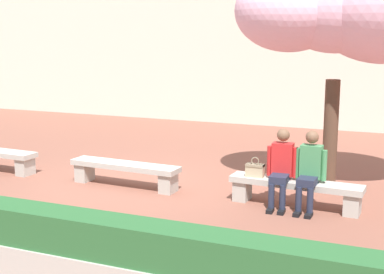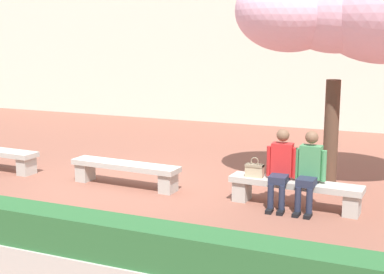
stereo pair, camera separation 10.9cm
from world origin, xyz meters
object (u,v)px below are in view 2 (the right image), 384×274
object	(u,v)px
handbag	(255,169)
cherry_tree_main	(351,9)
stone_bench_near_west	(125,170)
person_seated_left	(281,165)
person_seated_right	(309,168)
stone_bench_center	(295,189)

from	to	relation	value
handbag	cherry_tree_main	bearing A→B (deg)	50.39
handbag	stone_bench_near_west	bearing A→B (deg)	179.52
person_seated_left	person_seated_right	size ratio (longest dim) A/B	1.00
stone_bench_near_west	stone_bench_center	xyz separation A→B (m)	(3.20, 0.00, 0.00)
stone_bench_near_west	person_seated_left	distance (m)	2.99
stone_bench_center	handbag	world-z (taller)	handbag
cherry_tree_main	handbag	bearing A→B (deg)	-129.61
person_seated_left	cherry_tree_main	distance (m)	3.06
person_seated_right	handbag	world-z (taller)	person_seated_right
stone_bench_center	person_seated_left	world-z (taller)	person_seated_left
stone_bench_center	cherry_tree_main	bearing A→B (deg)	69.44
stone_bench_center	stone_bench_near_west	bearing A→B (deg)	180.00
person_seated_left	stone_bench_center	bearing A→B (deg)	13.08
person_seated_right	handbag	size ratio (longest dim) A/B	3.81
person_seated_right	cherry_tree_main	size ratio (longest dim) A/B	0.31
stone_bench_near_west	handbag	bearing A→B (deg)	-0.48
person_seated_left	cherry_tree_main	world-z (taller)	cherry_tree_main
stone_bench_near_west	stone_bench_center	bearing A→B (deg)	0.00
handbag	cherry_tree_main	distance (m)	3.28
stone_bench_center	person_seated_right	world-z (taller)	person_seated_right
handbag	cherry_tree_main	xyz separation A→B (m)	(1.24, 1.49, 2.65)
stone_bench_near_west	cherry_tree_main	xyz separation A→B (m)	(3.75, 1.47, 2.92)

